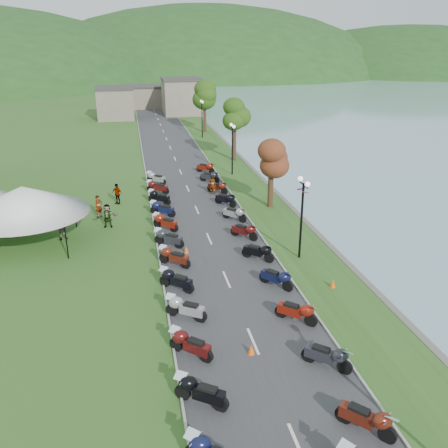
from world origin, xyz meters
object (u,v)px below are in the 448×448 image
vendor_tent_main (26,216)px  pedestrian_c (41,223)px  pedestrian_a (100,217)px  pedestrian_b (62,239)px

vendor_tent_main → pedestrian_c: 4.63m
pedestrian_a → pedestrian_b: bearing=-158.5°
vendor_tent_main → pedestrian_a: bearing=46.8°
vendor_tent_main → pedestrian_b: bearing=15.1°
vendor_tent_main → pedestrian_a: vendor_tent_main is taller
pedestrian_b → vendor_tent_main: bearing=8.5°
vendor_tent_main → pedestrian_a: 6.50m
pedestrian_c → pedestrian_b: bearing=-19.5°
pedestrian_a → pedestrian_b: size_ratio=1.13×
pedestrian_a → pedestrian_b: pedestrian_a is taller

